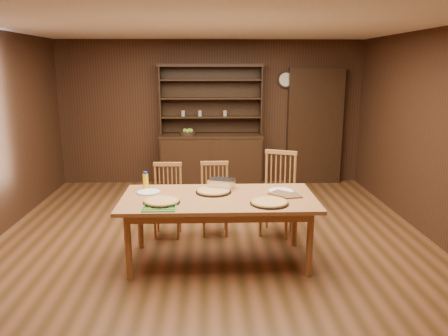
{
  "coord_description": "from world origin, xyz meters",
  "views": [
    {
      "loc": [
        -0.04,
        -5.01,
        2.14
      ],
      "look_at": [
        0.15,
        0.4,
        0.87
      ],
      "focal_mm": 35.0,
      "sensor_mm": 36.0,
      "label": 1
    }
  ],
  "objects_px": {
    "chair_left": "(168,197)",
    "chair_center": "(215,196)",
    "dining_table": "(219,203)",
    "juice_bottle": "(146,181)",
    "china_hutch": "(211,153)",
    "chair_right": "(278,190)"
  },
  "relations": [
    {
      "from": "chair_left",
      "to": "chair_center",
      "type": "xyz_separation_m",
      "value": [
        0.61,
        0.05,
        -0.0
      ]
    },
    {
      "from": "dining_table",
      "to": "juice_bottle",
      "type": "distance_m",
      "value": 0.91
    },
    {
      "from": "china_hutch",
      "to": "chair_right",
      "type": "height_order",
      "value": "china_hutch"
    },
    {
      "from": "china_hutch",
      "to": "dining_table",
      "type": "height_order",
      "value": "china_hutch"
    },
    {
      "from": "china_hutch",
      "to": "chair_left",
      "type": "relative_size",
      "value": 2.33
    },
    {
      "from": "chair_center",
      "to": "juice_bottle",
      "type": "bearing_deg",
      "value": -145.58
    },
    {
      "from": "dining_table",
      "to": "chair_right",
      "type": "xyz_separation_m",
      "value": [
        0.79,
        0.87,
        -0.11
      ]
    },
    {
      "from": "china_hutch",
      "to": "chair_right",
      "type": "xyz_separation_m",
      "value": [
        0.86,
        -2.35,
        -0.02
      ]
    },
    {
      "from": "dining_table",
      "to": "juice_bottle",
      "type": "xyz_separation_m",
      "value": [
        -0.83,
        0.33,
        0.17
      ]
    },
    {
      "from": "chair_right",
      "to": "juice_bottle",
      "type": "height_order",
      "value": "chair_right"
    },
    {
      "from": "chair_left",
      "to": "juice_bottle",
      "type": "height_order",
      "value": "juice_bottle"
    },
    {
      "from": "dining_table",
      "to": "chair_left",
      "type": "height_order",
      "value": "chair_left"
    },
    {
      "from": "chair_center",
      "to": "chair_right",
      "type": "height_order",
      "value": "chair_right"
    },
    {
      "from": "china_hutch",
      "to": "dining_table",
      "type": "bearing_deg",
      "value": -88.91
    },
    {
      "from": "china_hutch",
      "to": "juice_bottle",
      "type": "distance_m",
      "value": 3.0
    },
    {
      "from": "china_hutch",
      "to": "chair_left",
      "type": "xyz_separation_m",
      "value": [
        -0.58,
        -2.37,
        -0.1
      ]
    },
    {
      "from": "china_hutch",
      "to": "chair_right",
      "type": "bearing_deg",
      "value": -70.0
    },
    {
      "from": "dining_table",
      "to": "juice_bottle",
      "type": "bearing_deg",
      "value": 158.28
    },
    {
      "from": "chair_right",
      "to": "chair_left",
      "type": "bearing_deg",
      "value": -156.76
    },
    {
      "from": "china_hutch",
      "to": "dining_table",
      "type": "xyz_separation_m",
      "value": [
        0.06,
        -3.22,
        0.08
      ]
    },
    {
      "from": "china_hutch",
      "to": "juice_bottle",
      "type": "xyz_separation_m",
      "value": [
        -0.77,
        -2.88,
        0.25
      ]
    },
    {
      "from": "chair_right",
      "to": "juice_bottle",
      "type": "distance_m",
      "value": 1.74
    }
  ]
}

